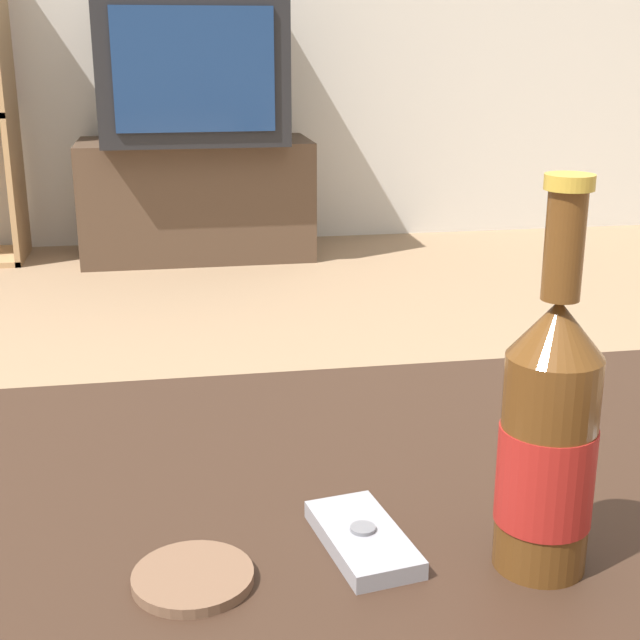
{
  "coord_description": "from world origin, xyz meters",
  "views": [
    {
      "loc": [
        -0.1,
        -0.55,
        0.77
      ],
      "look_at": [
        0.05,
        0.28,
        0.5
      ],
      "focal_mm": 50.0,
      "sensor_mm": 36.0,
      "label": 1
    }
  ],
  "objects_px": {
    "beer_bottle": "(548,439)",
    "cell_phone": "(363,538)",
    "tv_stand": "(197,199)",
    "television": "(191,68)"
  },
  "relations": [
    {
      "from": "tv_stand",
      "to": "cell_phone",
      "type": "xyz_separation_m",
      "value": [
        0.02,
        -2.73,
        0.2
      ]
    },
    {
      "from": "beer_bottle",
      "to": "cell_phone",
      "type": "height_order",
      "value": "beer_bottle"
    },
    {
      "from": "tv_stand",
      "to": "cell_phone",
      "type": "height_order",
      "value": "tv_stand"
    },
    {
      "from": "beer_bottle",
      "to": "cell_phone",
      "type": "xyz_separation_m",
      "value": [
        -0.12,
        0.04,
        -0.09
      ]
    },
    {
      "from": "tv_stand",
      "to": "television",
      "type": "relative_size",
      "value": 1.32
    },
    {
      "from": "cell_phone",
      "to": "television",
      "type": "bearing_deg",
      "value": 80.93
    },
    {
      "from": "cell_phone",
      "to": "beer_bottle",
      "type": "bearing_deg",
      "value": -29.6
    },
    {
      "from": "beer_bottle",
      "to": "tv_stand",
      "type": "bearing_deg",
      "value": 92.99
    },
    {
      "from": "tv_stand",
      "to": "beer_bottle",
      "type": "bearing_deg",
      "value": -87.01
    },
    {
      "from": "tv_stand",
      "to": "beer_bottle",
      "type": "height_order",
      "value": "beer_bottle"
    }
  ]
}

